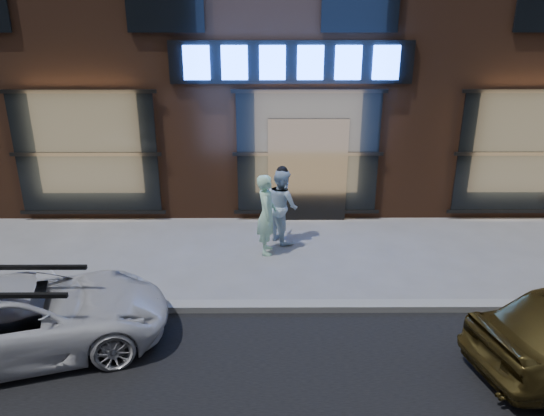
# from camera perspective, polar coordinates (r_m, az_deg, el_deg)

# --- Properties ---
(ground) EXTENTS (90.00, 90.00, 0.00)m
(ground) POSITION_cam_1_polar(r_m,az_deg,el_deg) (9.07, 5.34, -10.81)
(ground) COLOR slate
(ground) RESTS_ON ground
(curb) EXTENTS (60.00, 0.25, 0.12)m
(curb) POSITION_cam_1_polar(r_m,az_deg,el_deg) (9.04, 5.35, -10.49)
(curb) COLOR gray
(curb) RESTS_ON ground
(man_bowtie) EXTENTS (0.40, 0.61, 1.66)m
(man_bowtie) POSITION_cam_1_polar(r_m,az_deg,el_deg) (10.60, -0.58, -0.70)
(man_bowtie) COLOR #B8F2C3
(man_bowtie) RESTS_ON ground
(man_cap) EXTENTS (0.91, 0.97, 1.60)m
(man_cap) POSITION_cam_1_polar(r_m,az_deg,el_deg) (11.15, 1.08, 0.28)
(man_cap) COLOR silver
(man_cap) RESTS_ON ground
(white_suv) EXTENTS (4.34, 2.93, 1.11)m
(white_suv) POSITION_cam_1_polar(r_m,az_deg,el_deg) (8.58, -24.78, -10.63)
(white_suv) COLOR silver
(white_suv) RESTS_ON ground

